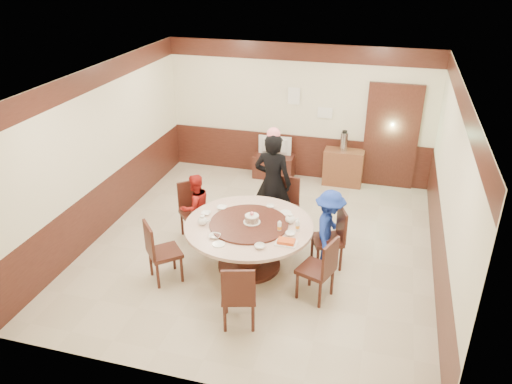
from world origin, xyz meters
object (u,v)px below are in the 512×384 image
(person_blue, at_px, (329,229))
(birthday_cake, at_px, (252,219))
(person_red, at_px, (196,207))
(tv_stand, at_px, (274,166))
(shrimp_platter, at_px, (286,242))
(television, at_px, (274,146))
(banquet_table, at_px, (249,237))
(person_standing, at_px, (273,183))
(side_cabinet, at_px, (343,167))
(thermos, at_px, (344,141))

(person_blue, distance_m, birthday_cake, 1.20)
(person_red, bearing_deg, birthday_cake, 98.67)
(person_blue, relative_size, tv_stand, 1.47)
(shrimp_platter, bearing_deg, person_blue, 57.62)
(person_blue, xyz_separation_m, television, (-1.58, 2.97, 0.07))
(shrimp_platter, xyz_separation_m, television, (-1.08, 3.76, -0.08))
(banquet_table, relative_size, shrimp_platter, 6.44)
(tv_stand, bearing_deg, person_standing, -77.18)
(birthday_cake, xyz_separation_m, tv_stand, (-0.46, 3.36, -0.59))
(person_red, bearing_deg, side_cabinet, 178.38)
(person_blue, bearing_deg, tv_stand, 29.80)
(banquet_table, relative_size, television, 2.76)
(tv_stand, bearing_deg, person_red, -103.82)
(side_cabinet, xyz_separation_m, thermos, (-0.03, 0.00, 0.56))
(person_red, height_order, shrimp_platter, person_red)
(person_blue, height_order, side_cabinet, person_blue)
(birthday_cake, height_order, shrimp_platter, birthday_cake)
(person_standing, bearing_deg, person_blue, 148.42)
(person_blue, bearing_deg, person_red, 86.71)
(person_standing, bearing_deg, tv_stand, -71.81)
(banquet_table, bearing_deg, shrimp_platter, -30.33)
(person_standing, relative_size, television, 2.54)
(banquet_table, height_order, person_red, person_red)
(banquet_table, xyz_separation_m, tv_stand, (-0.42, 3.38, -0.28))
(tv_stand, xyz_separation_m, television, (0.00, 0.00, 0.45))
(shrimp_platter, relative_size, tv_stand, 0.35)
(birthday_cake, xyz_separation_m, side_cabinet, (1.00, 3.39, -0.47))
(shrimp_platter, bearing_deg, thermos, 84.54)
(birthday_cake, distance_m, television, 3.39)
(person_red, distance_m, shrimp_platter, 2.03)
(birthday_cake, bearing_deg, thermos, 73.96)
(side_cabinet, bearing_deg, person_blue, -87.90)
(person_blue, distance_m, television, 3.37)
(side_cabinet, bearing_deg, banquet_table, -106.99)
(person_standing, bearing_deg, thermos, -108.06)
(person_red, xyz_separation_m, birthday_cake, (1.15, -0.59, 0.26))
(person_blue, xyz_separation_m, side_cabinet, (-0.11, 3.00, -0.25))
(person_standing, relative_size, person_blue, 1.42)
(side_cabinet, bearing_deg, shrimp_platter, -95.86)
(television, relative_size, side_cabinet, 0.87)
(birthday_cake, bearing_deg, shrimp_platter, -33.36)
(birthday_cake, relative_size, tv_stand, 0.30)
(banquet_table, height_order, shrimp_platter, shrimp_platter)
(person_standing, xyz_separation_m, television, (-0.49, 2.16, -0.19))
(tv_stand, bearing_deg, thermos, 1.19)
(tv_stand, bearing_deg, shrimp_platter, -74.03)
(person_standing, relative_size, tv_stand, 2.09)
(thermos, bearing_deg, side_cabinet, 0.00)
(birthday_cake, height_order, television, birthday_cake)
(shrimp_platter, bearing_deg, person_standing, 110.06)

